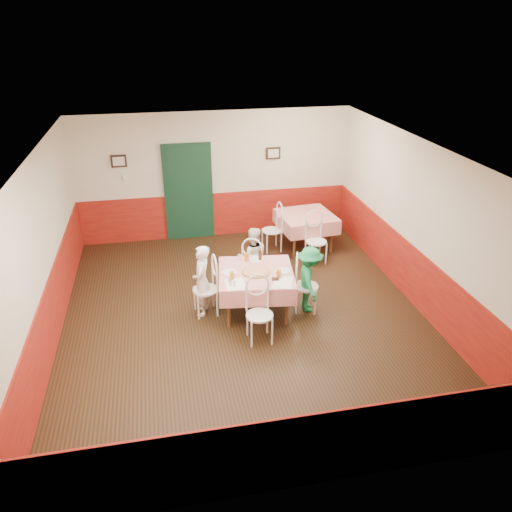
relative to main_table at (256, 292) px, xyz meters
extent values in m
plane|color=black|center=(-0.23, -0.07, -0.38)|extent=(7.00, 7.00, 0.00)
plane|color=white|center=(-0.23, -0.07, 2.42)|extent=(7.00, 7.00, 0.00)
cube|color=beige|center=(-0.23, 3.43, 1.02)|extent=(6.00, 0.10, 2.80)
cube|color=beige|center=(-0.23, -3.57, 1.02)|extent=(6.00, 0.10, 2.80)
cube|color=beige|center=(-3.23, -0.07, 1.02)|extent=(0.10, 7.00, 2.80)
cube|color=beige|center=(2.77, -0.07, 1.02)|extent=(0.10, 7.00, 2.80)
cube|color=maroon|center=(-0.23, 3.41, 0.12)|extent=(6.00, 0.03, 1.00)
cube|color=maroon|center=(-0.23, -3.56, 0.12)|extent=(6.00, 0.03, 1.00)
cube|color=maroon|center=(-3.21, -0.07, 0.12)|extent=(0.03, 7.00, 1.00)
cube|color=maroon|center=(2.76, -0.07, 0.12)|extent=(0.03, 7.00, 1.00)
cube|color=black|center=(-0.83, 3.38, 0.68)|extent=(0.96, 0.06, 2.10)
cube|color=black|center=(-2.23, 3.38, 1.48)|extent=(0.32, 0.03, 0.26)
cube|color=black|center=(1.07, 3.38, 1.48)|extent=(0.32, 0.03, 0.26)
cube|color=white|center=(-2.13, 3.38, 1.12)|extent=(0.10, 0.03, 0.10)
cube|color=red|center=(0.00, 0.00, 0.00)|extent=(1.37, 1.37, 0.77)
cube|color=red|center=(1.57, 2.36, 0.00)|extent=(1.23, 1.23, 0.77)
cylinder|color=#B74723|center=(0.00, -0.02, 0.40)|extent=(0.51, 0.51, 0.03)
cylinder|color=white|center=(-0.44, 0.05, 0.39)|extent=(0.28, 0.28, 0.01)
cylinder|color=white|center=(0.44, -0.07, 0.39)|extent=(0.28, 0.28, 0.01)
cylinder|color=white|center=(0.09, 0.43, 0.39)|extent=(0.28, 0.28, 0.01)
cylinder|color=#BF7219|center=(-0.43, -0.17, 0.45)|extent=(0.08, 0.08, 0.13)
cylinder|color=#BF7219|center=(0.32, -0.27, 0.45)|extent=(0.09, 0.09, 0.14)
cylinder|color=#BF7219|center=(-0.08, 0.43, 0.46)|extent=(0.09, 0.09, 0.14)
cylinder|color=#381C0A|center=(0.16, 0.41, 0.49)|extent=(0.06, 0.06, 0.21)
cylinder|color=silver|center=(-0.48, -0.38, 0.43)|extent=(0.04, 0.04, 0.09)
cylinder|color=silver|center=(-0.43, -0.43, 0.43)|extent=(0.04, 0.04, 0.09)
cylinder|color=#B23319|center=(-0.48, -0.30, 0.43)|extent=(0.04, 0.04, 0.09)
cube|color=white|center=(-0.40, -0.35, 0.39)|extent=(0.30, 0.40, 0.00)
cube|color=white|center=(0.35, -0.43, 0.39)|extent=(0.42, 0.48, 0.00)
cube|color=black|center=(0.25, -0.32, 0.40)|extent=(0.12, 0.10, 0.02)
imported|color=gray|center=(-0.89, 0.12, 0.25)|extent=(0.40, 0.51, 1.25)
imported|color=gray|center=(0.12, 0.89, 0.21)|extent=(0.59, 0.47, 1.17)
imported|color=gray|center=(0.89, -0.12, 0.21)|extent=(0.50, 0.79, 1.17)
camera|label=1|loc=(-1.45, -7.16, 4.23)|focal=35.00mm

